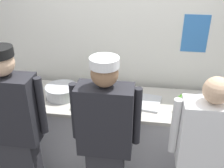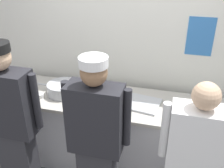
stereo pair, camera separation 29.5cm
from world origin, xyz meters
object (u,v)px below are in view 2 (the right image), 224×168
at_px(chef_far_right, 193,164).
at_px(plate_stack_front, 206,105).
at_px(mixing_bowl_steel, 63,89).
at_px(sheet_tray, 137,102).
at_px(squeeze_bottle_secondary, 179,106).
at_px(ramekin_yellow_sauce, 40,95).
at_px(chefs_knife, 37,83).
at_px(ramekin_green_sauce, 189,110).
at_px(chef_near_left, 12,123).
at_px(chef_center, 96,139).
at_px(deli_cup, 192,119).
at_px(squeeze_bottle_primary, 76,99).

bearing_deg(chef_far_right, plate_stack_front, 80.86).
height_order(mixing_bowl_steel, sheet_tray, mixing_bowl_steel).
bearing_deg(squeeze_bottle_secondary, ramekin_yellow_sauce, -178.40).
height_order(ramekin_yellow_sauce, chefs_knife, ramekin_yellow_sauce).
bearing_deg(ramekin_green_sauce, chef_near_left, -158.47).
xyz_separation_m(squeeze_bottle_secondary, ramekin_yellow_sauce, (-1.56, -0.04, -0.07)).
distance_m(mixing_bowl_steel, chefs_knife, 0.47).
distance_m(plate_stack_front, sheet_tray, 0.75).
bearing_deg(squeeze_bottle_secondary, chef_center, -139.56).
height_order(chef_far_right, plate_stack_front, chef_far_right).
distance_m(chef_near_left, plate_stack_front, 2.04).
relative_size(chef_near_left, sheet_tray, 3.54).
relative_size(ramekin_green_sauce, deli_cup, 0.96).
relative_size(chef_near_left, deli_cup, 19.67).
bearing_deg(chef_far_right, chef_near_left, 179.25).
distance_m(sheet_tray, ramekin_green_sauce, 0.57).
relative_size(sheet_tray, squeeze_bottle_primary, 2.60).
bearing_deg(ramekin_yellow_sauce, deli_cup, -1.87).
relative_size(plate_stack_front, squeeze_bottle_secondary, 0.94).
distance_m(plate_stack_front, ramekin_green_sauce, 0.23).
distance_m(plate_stack_front, deli_cup, 0.36).
bearing_deg(chefs_knife, ramekin_green_sauce, -5.51).
height_order(squeeze_bottle_primary, deli_cup, squeeze_bottle_primary).
distance_m(chef_near_left, mixing_bowl_steel, 0.74).
height_order(mixing_bowl_steel, chefs_knife, mixing_bowl_steel).
height_order(sheet_tray, chefs_knife, sheet_tray).
distance_m(squeeze_bottle_primary, squeeze_bottle_secondary, 1.10).
distance_m(sheet_tray, deli_cup, 0.62).
height_order(sheet_tray, ramekin_green_sauce, ramekin_green_sauce).
height_order(chef_near_left, ramekin_green_sauce, chef_near_left).
bearing_deg(chefs_knife, mixing_bowl_steel, -19.29).
xyz_separation_m(ramekin_yellow_sauce, deli_cup, (1.70, -0.06, 0.02)).
xyz_separation_m(chef_center, squeeze_bottle_secondary, (0.71, 0.60, 0.10)).
xyz_separation_m(mixing_bowl_steel, ramekin_green_sauce, (1.45, -0.03, -0.04)).
bearing_deg(ramekin_green_sauce, squeeze_bottle_secondary, -147.66).
relative_size(ramekin_yellow_sauce, deli_cup, 0.91).
xyz_separation_m(chef_center, squeeze_bottle_primary, (-0.38, 0.49, 0.09)).
distance_m(ramekin_yellow_sauce, chefs_knife, 0.37).
relative_size(chef_far_right, squeeze_bottle_primary, 8.47).
distance_m(plate_stack_front, squeeze_bottle_primary, 1.42).
bearing_deg(chef_far_right, chefs_knife, 155.72).
xyz_separation_m(mixing_bowl_steel, deli_cup, (1.47, -0.20, -0.03)).
bearing_deg(ramekin_yellow_sauce, chef_near_left, -91.26).
bearing_deg(ramekin_green_sauce, chef_center, -140.60).
relative_size(squeeze_bottle_primary, deli_cup, 2.14).
height_order(chef_center, sheet_tray, chef_center).
bearing_deg(mixing_bowl_steel, ramekin_green_sauce, -1.18).
distance_m(deli_cup, chefs_knife, 1.94).
bearing_deg(squeeze_bottle_primary, mixing_bowl_steel, 138.89).
bearing_deg(squeeze_bottle_secondary, ramekin_green_sauce, 32.34).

